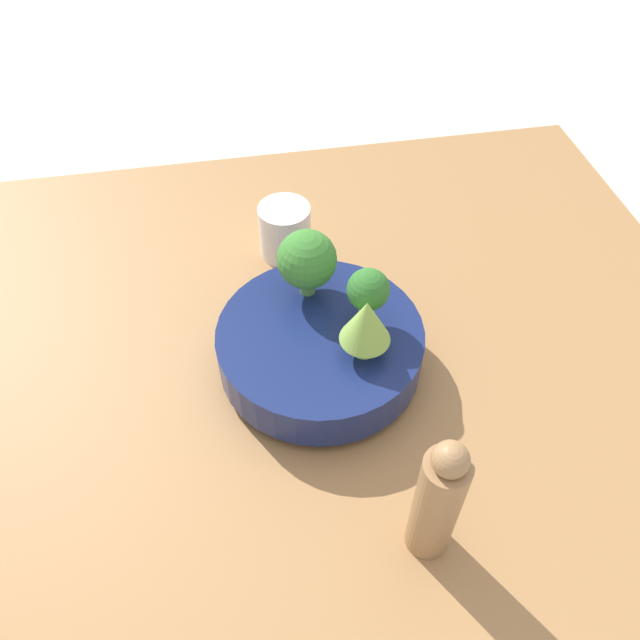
# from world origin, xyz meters

# --- Properties ---
(ground_plane) EXTENTS (6.00, 6.00, 0.00)m
(ground_plane) POSITION_xyz_m (0.00, 0.00, 0.00)
(ground_plane) COLOR beige
(table) EXTENTS (0.99, 0.88, 0.05)m
(table) POSITION_xyz_m (0.00, 0.00, 0.02)
(table) COLOR #9E7042
(table) RESTS_ON ground_plane
(bowl) EXTENTS (0.24, 0.24, 0.07)m
(bowl) POSITION_xyz_m (-0.04, -0.03, 0.09)
(bowl) COLOR navy
(bowl) RESTS_ON table
(romanesco_piece_near) EXTENTS (0.06, 0.06, 0.08)m
(romanesco_piece_near) POSITION_xyz_m (0.01, -0.07, 0.16)
(romanesco_piece_near) COLOR #6BA34C
(romanesco_piece_near) RESTS_ON bowl
(broccoli_floret_right) EXTENTS (0.05, 0.05, 0.08)m
(broccoli_floret_right) POSITION_xyz_m (0.02, -0.02, 0.16)
(broccoli_floret_right) COLOR #7AB256
(broccoli_floret_right) RESTS_ON bowl
(broccoli_floret_back) EXTENTS (0.07, 0.07, 0.09)m
(broccoli_floret_back) POSITION_xyz_m (-0.04, 0.04, 0.17)
(broccoli_floret_back) COLOR #609347
(broccoli_floret_back) RESTS_ON bowl
(cup) EXTENTS (0.07, 0.07, 0.08)m
(cup) POSITION_xyz_m (-0.05, 0.19, 0.09)
(cup) COLOR silver
(cup) RESTS_ON table
(pepper_mill) EXTENTS (0.04, 0.04, 0.18)m
(pepper_mill) POSITION_xyz_m (0.03, -0.27, 0.13)
(pepper_mill) COLOR #997047
(pepper_mill) RESTS_ON table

